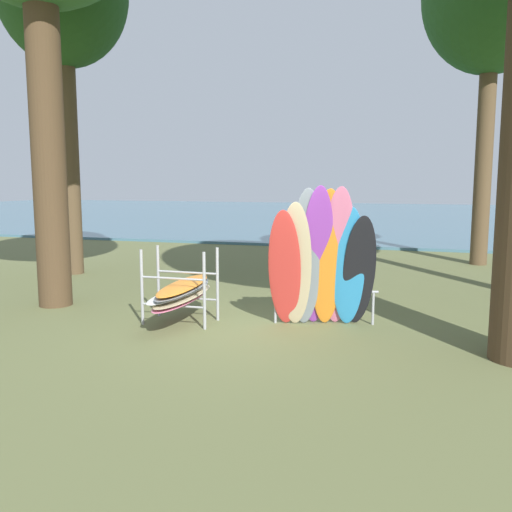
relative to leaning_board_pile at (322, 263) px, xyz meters
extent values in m
plane|color=#60663D|center=(-1.09, -0.38, -1.06)|extent=(80.00, 80.00, 0.00)
cube|color=#477084|center=(-1.09, 28.56, -1.01)|extent=(80.00, 36.00, 0.10)
cylinder|color=#4C3823|center=(-5.14, 0.19, 2.25)|extent=(0.62, 0.62, 6.61)
cylinder|color=brown|center=(-6.94, 3.44, 1.89)|extent=(0.45, 0.45, 5.89)
cylinder|color=brown|center=(3.13, 7.99, 2.02)|extent=(0.46, 0.46, 6.15)
ellipsoid|color=red|center=(-0.57, -0.18, -0.09)|extent=(0.61, 0.72, 1.93)
ellipsoid|color=#C6B289|center=(-0.40, -0.13, -0.03)|extent=(0.63, 0.68, 2.05)
ellipsoid|color=gray|center=(-0.24, -0.08, 0.08)|extent=(0.68, 0.75, 2.26)
ellipsoid|color=purple|center=(-0.08, -0.03, 0.09)|extent=(0.72, 0.87, 2.30)
ellipsoid|color=orange|center=(0.09, 0.02, 0.07)|extent=(0.67, 0.75, 2.25)
ellipsoid|color=pink|center=(0.25, 0.07, 0.09)|extent=(0.67, 0.81, 2.29)
ellipsoid|color=#2D8ED1|center=(0.41, 0.13, -0.07)|extent=(0.61, 0.63, 1.98)
ellipsoid|color=black|center=(0.58, 0.18, -0.13)|extent=(0.68, 0.76, 1.84)
cylinder|color=#9EA0A5|center=(-0.78, 0.09, -0.78)|extent=(0.04, 0.04, 0.55)
cylinder|color=#9EA0A5|center=(0.79, 0.43, -0.78)|extent=(0.04, 0.04, 0.55)
cylinder|color=#9EA0A5|center=(0.00, 0.26, -0.51)|extent=(1.74, 0.42, 0.04)
cylinder|color=#9EA0A5|center=(-2.87, -0.62, -0.43)|extent=(0.05, 0.05, 1.25)
cylinder|color=#9EA0A5|center=(-1.77, -0.62, -0.43)|extent=(0.05, 0.05, 1.25)
cylinder|color=#9EA0A5|center=(-2.87, -0.02, -0.43)|extent=(0.05, 0.05, 1.25)
cylinder|color=#9EA0A5|center=(-1.77, -0.02, -0.43)|extent=(0.05, 0.05, 1.25)
cylinder|color=#9EA0A5|center=(-2.32, -0.62, -0.71)|extent=(1.10, 0.04, 0.04)
cylinder|color=#9EA0A5|center=(-2.32, -0.62, -0.26)|extent=(1.10, 0.04, 0.04)
cylinder|color=#9EA0A5|center=(-2.32, -0.02, -0.71)|extent=(1.10, 0.04, 0.04)
cylinder|color=#9EA0A5|center=(-2.32, -0.02, -0.26)|extent=(1.10, 0.04, 0.04)
ellipsoid|color=pink|center=(-2.30, -0.32, -0.66)|extent=(0.57, 2.12, 0.06)
ellipsoid|color=#C6B289|center=(-2.26, -0.32, -0.60)|extent=(0.53, 2.11, 0.06)
ellipsoid|color=white|center=(-2.33, -0.32, -0.54)|extent=(0.56, 2.11, 0.06)
ellipsoid|color=gray|center=(-2.26, -0.32, -0.48)|extent=(0.59, 2.12, 0.06)
ellipsoid|color=orange|center=(-2.26, -0.32, -0.42)|extent=(0.65, 2.13, 0.06)
camera|label=1|loc=(1.45, -8.65, 1.32)|focal=38.79mm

